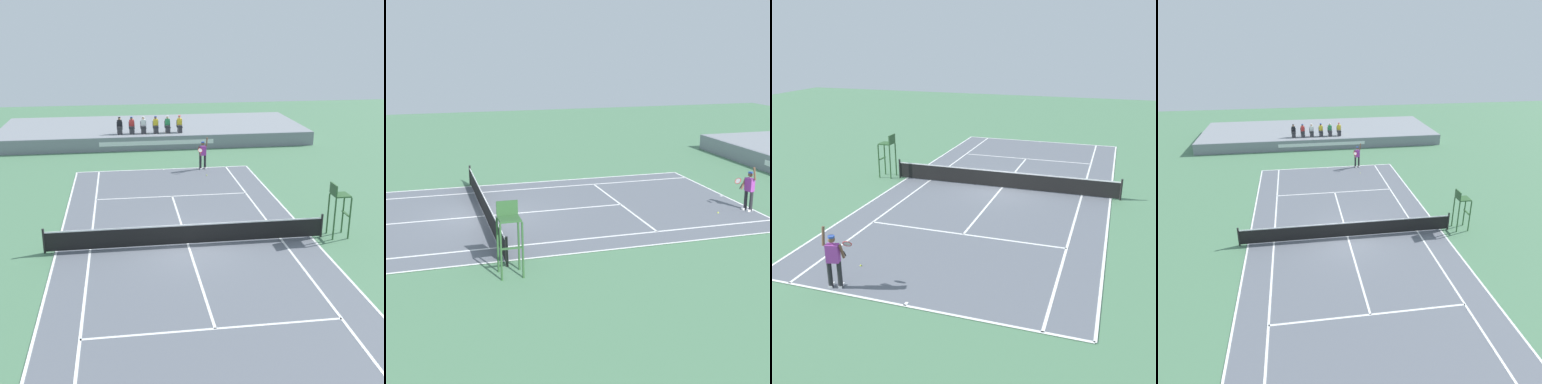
# 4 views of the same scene
# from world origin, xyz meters

# --- Properties ---
(ground_plane) EXTENTS (80.00, 80.00, 0.00)m
(ground_plane) POSITION_xyz_m (0.00, 0.00, 0.00)
(ground_plane) COLOR #4C7A56
(court) EXTENTS (11.08, 23.88, 0.03)m
(court) POSITION_xyz_m (0.00, 0.00, 0.01)
(court) COLOR slate
(court) RESTS_ON ground
(net) EXTENTS (11.98, 0.10, 1.07)m
(net) POSITION_xyz_m (0.00, 0.00, 0.52)
(net) COLOR black
(net) RESTS_ON ground
(barrier_wall) EXTENTS (24.23, 0.25, 1.04)m
(barrier_wall) POSITION_xyz_m (0.00, 17.27, 0.52)
(barrier_wall) COLOR gray
(barrier_wall) RESTS_ON ground
(bleacher_platform) EXTENTS (24.23, 9.09, 1.04)m
(bleacher_platform) POSITION_xyz_m (0.00, 21.93, 0.52)
(bleacher_platform) COLOR gray
(bleacher_platform) RESTS_ON ground
(spectator_seated_0) EXTENTS (0.44, 0.60, 1.27)m
(spectator_seated_0) POSITION_xyz_m (-2.70, 18.48, 1.65)
(spectator_seated_0) COLOR #474C56
(spectator_seated_0) RESTS_ON bleacher_platform
(spectator_seated_1) EXTENTS (0.44, 0.60, 1.27)m
(spectator_seated_1) POSITION_xyz_m (-1.79, 18.48, 1.65)
(spectator_seated_1) COLOR #474C56
(spectator_seated_1) RESTS_ON bleacher_platform
(spectator_seated_2) EXTENTS (0.44, 0.60, 1.27)m
(spectator_seated_2) POSITION_xyz_m (-0.91, 18.48, 1.65)
(spectator_seated_2) COLOR #474C56
(spectator_seated_2) RESTS_ON bleacher_platform
(spectator_seated_3) EXTENTS (0.44, 0.60, 1.27)m
(spectator_seated_3) POSITION_xyz_m (0.02, 18.48, 1.65)
(spectator_seated_3) COLOR #474C56
(spectator_seated_3) RESTS_ON bleacher_platform
(spectator_seated_4) EXTENTS (0.44, 0.60, 1.27)m
(spectator_seated_4) POSITION_xyz_m (0.92, 18.48, 1.65)
(spectator_seated_4) COLOR #474C56
(spectator_seated_4) RESTS_ON bleacher_platform
(spectator_seated_5) EXTENTS (0.44, 0.60, 1.27)m
(spectator_seated_5) POSITION_xyz_m (1.85, 18.48, 1.65)
(spectator_seated_5) COLOR #474C56
(spectator_seated_5) RESTS_ON bleacher_platform
(tennis_player) EXTENTS (0.74, 0.76, 2.08)m
(tennis_player) POSITION_xyz_m (2.52, 11.60, 0.99)
(tennis_player) COLOR #232328
(tennis_player) RESTS_ON ground
(tennis_ball) EXTENTS (0.07, 0.07, 0.07)m
(tennis_ball) POSITION_xyz_m (2.53, 10.09, 0.03)
(tennis_ball) COLOR #D1E533
(tennis_ball) RESTS_ON ground
(umpire_chair) EXTENTS (0.77, 0.77, 2.44)m
(umpire_chair) POSITION_xyz_m (6.63, 0.00, 1.56)
(umpire_chair) COLOR #2D562D
(umpire_chair) RESTS_ON ground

